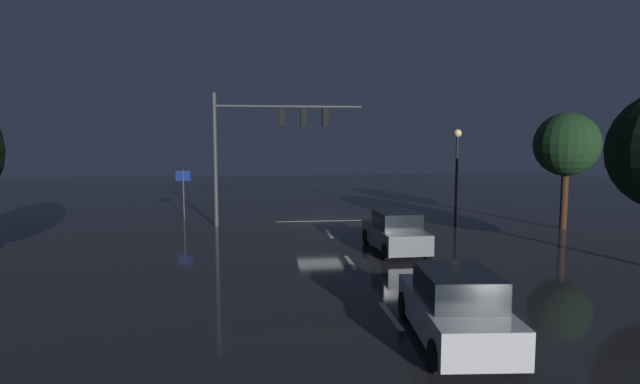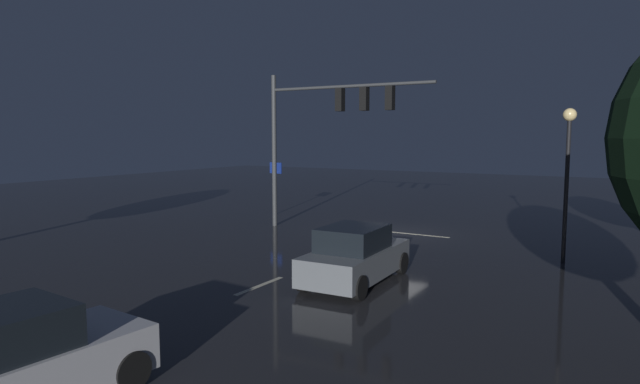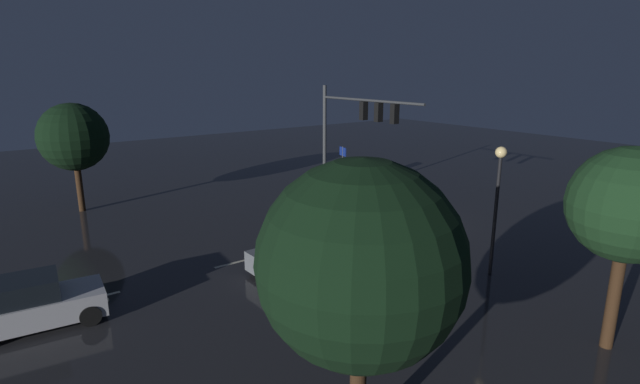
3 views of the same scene
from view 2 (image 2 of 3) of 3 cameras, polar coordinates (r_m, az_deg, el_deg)
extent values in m
plane|color=#232326|center=(24.57, 7.81, -4.26)|extent=(80.00, 80.00, 0.00)
cylinder|color=#383A3D|center=(26.06, -4.83, 4.27)|extent=(0.22, 0.22, 7.16)
cylinder|color=#383A3D|center=(24.06, 2.97, 11.03)|extent=(7.92, 0.14, 0.14)
cube|color=black|center=(24.21, 2.12, 9.65)|extent=(0.32, 0.36, 1.00)
sphere|color=black|center=(24.40, 2.34, 10.38)|extent=(0.20, 0.20, 0.20)
sphere|color=black|center=(24.37, 2.33, 9.63)|extent=(0.20, 0.20, 0.20)
sphere|color=#19F24C|center=(24.36, 2.33, 8.88)|extent=(0.20, 0.20, 0.20)
cube|color=black|center=(23.66, 4.68, 9.72)|extent=(0.32, 0.36, 1.00)
sphere|color=black|center=(23.86, 4.89, 10.46)|extent=(0.20, 0.20, 0.20)
sphere|color=black|center=(23.84, 4.89, 9.69)|extent=(0.20, 0.20, 0.20)
sphere|color=#19F24C|center=(23.82, 4.88, 8.93)|extent=(0.20, 0.20, 0.20)
cube|color=black|center=(23.17, 7.37, 9.77)|extent=(0.32, 0.36, 1.00)
sphere|color=black|center=(23.37, 7.56, 10.52)|extent=(0.20, 0.20, 0.20)
sphere|color=black|center=(23.35, 7.55, 9.74)|extent=(0.20, 0.20, 0.20)
sphere|color=#19F24C|center=(23.33, 7.54, 8.96)|extent=(0.20, 0.20, 0.20)
cube|color=beige|center=(21.01, 3.55, -5.96)|extent=(0.16, 2.20, 0.01)
cube|color=beige|center=(16.04, -6.37, -9.76)|extent=(0.16, 2.20, 0.01)
cube|color=beige|center=(12.06, -24.44, -15.66)|extent=(0.16, 2.20, 0.01)
cube|color=beige|center=(24.68, 7.91, -4.21)|extent=(5.00, 0.16, 0.01)
cube|color=slate|center=(16.23, 3.79, -7.30)|extent=(1.94, 4.36, 0.80)
cube|color=black|center=(15.90, 3.51, -4.85)|extent=(1.67, 2.15, 0.68)
cylinder|color=black|center=(18.05, 3.51, -6.85)|extent=(0.24, 0.69, 0.68)
cylinder|color=black|center=(17.43, 8.55, -7.38)|extent=(0.24, 0.69, 0.68)
cylinder|color=black|center=(15.30, -1.67, -9.19)|extent=(0.24, 0.69, 0.68)
cylinder|color=black|center=(14.56, 4.13, -10.01)|extent=(0.24, 0.69, 0.68)
sphere|color=#F9EFC6|center=(18.37, 4.75, -5.58)|extent=(0.20, 0.20, 0.20)
sphere|color=#F9EFC6|center=(17.89, 8.58, -5.94)|extent=(0.20, 0.20, 0.20)
cube|color=#B7B7BC|center=(10.15, -29.84, -16.37)|extent=(2.17, 4.44, 0.80)
cylinder|color=black|center=(11.62, -24.15, -14.72)|extent=(0.28, 0.70, 0.68)
cylinder|color=black|center=(10.29, -19.19, -17.26)|extent=(0.28, 0.70, 0.68)
sphere|color=#F9EFC6|center=(11.61, -21.47, -12.90)|extent=(0.20, 0.20, 0.20)
sphere|color=#F9EFC6|center=(10.60, -17.50, -14.60)|extent=(0.20, 0.20, 0.20)
cylinder|color=black|center=(20.20, 24.44, -0.01)|extent=(0.14, 0.14, 4.85)
sphere|color=#F9D88C|center=(20.12, 24.76, 7.39)|extent=(0.44, 0.44, 0.44)
cylinder|color=#383A3D|center=(30.03, -4.66, 0.43)|extent=(0.09, 0.09, 2.91)
cube|color=navy|center=(29.94, -4.68, 2.53)|extent=(0.89, 0.24, 0.60)
camera|label=1|loc=(14.26, -86.31, 1.53)|focal=28.49mm
camera|label=3|loc=(10.08, 99.37, 21.19)|focal=27.15mm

